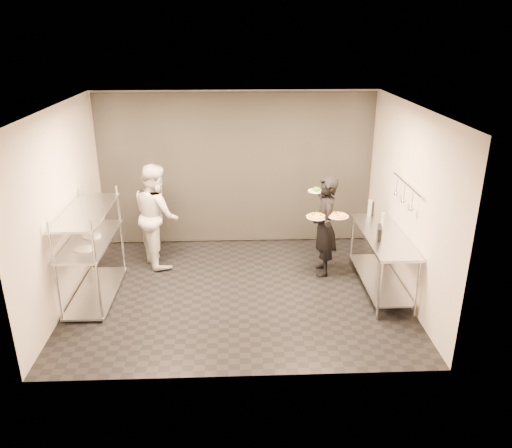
{
  "coord_description": "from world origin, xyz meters",
  "views": [
    {
      "loc": [
        -0.01,
        -6.76,
        3.79
      ],
      "look_at": [
        0.27,
        0.05,
        1.1
      ],
      "focal_mm": 35.0,
      "sensor_mm": 36.0,
      "label": 1
    }
  ],
  "objects_px": {
    "pass_rack": "(91,249)",
    "salad_plate": "(316,190)",
    "bottle_green": "(370,208)",
    "bottle_clear": "(383,220)",
    "prep_counter": "(382,252)",
    "bottle_dark": "(372,209)",
    "pos_monitor": "(379,233)",
    "chef": "(157,215)",
    "pizza_plate_far": "(338,215)",
    "pizza_plate_near": "(317,216)",
    "waiter": "(325,227)"
  },
  "relations": [
    {
      "from": "pass_rack",
      "to": "chef",
      "type": "bearing_deg",
      "value": 54.0
    },
    {
      "from": "pizza_plate_far",
      "to": "bottle_clear",
      "type": "height_order",
      "value": "bottle_clear"
    },
    {
      "from": "bottle_green",
      "to": "bottle_clear",
      "type": "relative_size",
      "value": 1.24
    },
    {
      "from": "chef",
      "to": "pizza_plate_far",
      "type": "distance_m",
      "value": 3.0
    },
    {
      "from": "bottle_dark",
      "to": "pizza_plate_near",
      "type": "bearing_deg",
      "value": -159.72
    },
    {
      "from": "pizza_plate_far",
      "to": "pizza_plate_near",
      "type": "bearing_deg",
      "value": 165.29
    },
    {
      "from": "prep_counter",
      "to": "chef",
      "type": "bearing_deg",
      "value": 162.69
    },
    {
      "from": "pass_rack",
      "to": "pos_monitor",
      "type": "xyz_separation_m",
      "value": [
        4.21,
        -0.16,
        0.25
      ]
    },
    {
      "from": "pizza_plate_far",
      "to": "bottle_clear",
      "type": "relative_size",
      "value": 1.51
    },
    {
      "from": "pass_rack",
      "to": "pizza_plate_near",
      "type": "height_order",
      "value": "pass_rack"
    },
    {
      "from": "pizza_plate_far",
      "to": "bottle_green",
      "type": "height_order",
      "value": "bottle_green"
    },
    {
      "from": "waiter",
      "to": "salad_plate",
      "type": "relative_size",
      "value": 5.9
    },
    {
      "from": "bottle_dark",
      "to": "pos_monitor",
      "type": "bearing_deg",
      "value": -98.23
    },
    {
      "from": "pass_rack",
      "to": "bottle_clear",
      "type": "height_order",
      "value": "pass_rack"
    },
    {
      "from": "pizza_plate_near",
      "to": "bottle_green",
      "type": "relative_size",
      "value": 1.24
    },
    {
      "from": "pass_rack",
      "to": "prep_counter",
      "type": "distance_m",
      "value": 4.33
    },
    {
      "from": "salad_plate",
      "to": "pizza_plate_near",
      "type": "bearing_deg",
      "value": -96.43
    },
    {
      "from": "prep_counter",
      "to": "bottle_green",
      "type": "bearing_deg",
      "value": 90.94
    },
    {
      "from": "salad_plate",
      "to": "pos_monitor",
      "type": "xyz_separation_m",
      "value": [
        0.77,
        -1.05,
        -0.33
      ]
    },
    {
      "from": "pizza_plate_far",
      "to": "salad_plate",
      "type": "height_order",
      "value": "salad_plate"
    },
    {
      "from": "pizza_plate_near",
      "to": "pos_monitor",
      "type": "bearing_deg",
      "value": -36.33
    },
    {
      "from": "pizza_plate_near",
      "to": "bottle_dark",
      "type": "height_order",
      "value": "bottle_dark"
    },
    {
      "from": "pizza_plate_near",
      "to": "bottle_clear",
      "type": "height_order",
      "value": "bottle_clear"
    },
    {
      "from": "prep_counter",
      "to": "pos_monitor",
      "type": "height_order",
      "value": "pos_monitor"
    },
    {
      "from": "pizza_plate_far",
      "to": "bottle_dark",
      "type": "height_order",
      "value": "bottle_dark"
    },
    {
      "from": "pizza_plate_far",
      "to": "bottle_dark",
      "type": "distance_m",
      "value": 0.79
    },
    {
      "from": "salad_plate",
      "to": "pos_monitor",
      "type": "distance_m",
      "value": 1.35
    },
    {
      "from": "chef",
      "to": "pizza_plate_near",
      "type": "height_order",
      "value": "chef"
    },
    {
      "from": "pizza_plate_near",
      "to": "salad_plate",
      "type": "relative_size",
      "value": 1.2
    },
    {
      "from": "waiter",
      "to": "bottle_dark",
      "type": "relative_size",
      "value": 6.99
    },
    {
      "from": "pass_rack",
      "to": "bottle_green",
      "type": "relative_size",
      "value": 5.96
    },
    {
      "from": "bottle_clear",
      "to": "chef",
      "type": "bearing_deg",
      "value": 167.96
    },
    {
      "from": "pizza_plate_near",
      "to": "pizza_plate_far",
      "type": "xyz_separation_m",
      "value": [
        0.31,
        -0.08,
        0.04
      ]
    },
    {
      "from": "bottle_dark",
      "to": "bottle_clear",
      "type": "bearing_deg",
      "value": -83.26
    },
    {
      "from": "pos_monitor",
      "to": "bottle_green",
      "type": "bearing_deg",
      "value": 97.41
    },
    {
      "from": "prep_counter",
      "to": "chef",
      "type": "relative_size",
      "value": 1.03
    },
    {
      "from": "pass_rack",
      "to": "salad_plate",
      "type": "height_order",
      "value": "pass_rack"
    },
    {
      "from": "salad_plate",
      "to": "bottle_green",
      "type": "distance_m",
      "value": 0.93
    },
    {
      "from": "waiter",
      "to": "bottle_clear",
      "type": "bearing_deg",
      "value": 75.56
    },
    {
      "from": "pizza_plate_near",
      "to": "pos_monitor",
      "type": "xyz_separation_m",
      "value": [
        0.82,
        -0.6,
        -0.04
      ]
    },
    {
      "from": "bottle_green",
      "to": "bottle_clear",
      "type": "bearing_deg",
      "value": -79.44
    },
    {
      "from": "prep_counter",
      "to": "chef",
      "type": "height_order",
      "value": "chef"
    },
    {
      "from": "bottle_clear",
      "to": "bottle_dark",
      "type": "distance_m",
      "value": 0.47
    },
    {
      "from": "bottle_dark",
      "to": "waiter",
      "type": "bearing_deg",
      "value": -165.6
    },
    {
      "from": "chef",
      "to": "bottle_clear",
      "type": "distance_m",
      "value": 3.69
    },
    {
      "from": "pass_rack",
      "to": "chef",
      "type": "relative_size",
      "value": 0.91
    },
    {
      "from": "pos_monitor",
      "to": "pizza_plate_far",
      "type": "bearing_deg",
      "value": 148.11
    },
    {
      "from": "bottle_green",
      "to": "pass_rack",
      "type": "bearing_deg",
      "value": -169.47
    },
    {
      "from": "waiter",
      "to": "bottle_dark",
      "type": "bearing_deg",
      "value": 107.11
    },
    {
      "from": "bottle_dark",
      "to": "chef",
      "type": "bearing_deg",
      "value": 175.17
    }
  ]
}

